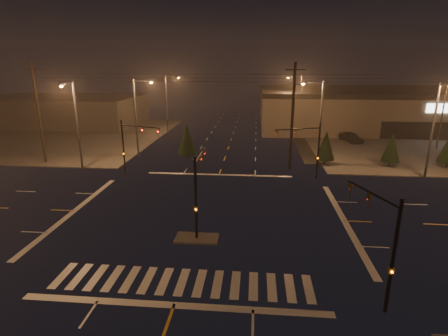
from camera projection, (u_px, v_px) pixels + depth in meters
The scene contains 25 objects.
ground at pixel (205, 216), 28.20m from camera, with size 140.00×140.00×0.00m, color black.
sidewalk_ne at pixel (424, 143), 54.22m from camera, with size 36.00×36.00×0.12m, color #484540.
sidewalk_nw at pixel (56, 136), 59.43m from camera, with size 36.00×36.00×0.12m, color #484540.
median_island at pixel (197, 238), 24.36m from camera, with size 3.00×1.60×0.15m, color #484540.
crosswalk at pixel (182, 282), 19.60m from camera, with size 15.00×2.60×0.01m, color beige.
stop_bar_near at pixel (174, 305), 17.69m from camera, with size 16.00×0.50×0.01m, color beige.
stop_bar_far at pixel (219, 175), 38.70m from camera, with size 16.00×0.50×0.01m, color beige.
retail_building at pixel (416, 107), 67.98m from camera, with size 60.20×28.30×7.20m.
commercial_block at pixel (63, 111), 70.54m from camera, with size 30.00×18.00×5.60m, color #423E3A.
signal_mast_median at pixel (198, 184), 24.20m from camera, with size 0.25×4.59×6.00m.
signal_mast_ne at pixel (310, 145), 35.97m from camera, with size 4.84×1.86×6.00m.
signal_mast_nw at pixel (131, 141), 37.62m from camera, with size 4.84×1.86×6.00m.
signal_mast_se at pixel (384, 236), 16.95m from camera, with size 1.55×3.87×6.00m.
streetlight_1 at pixel (138, 113), 44.70m from camera, with size 2.77×0.32×10.00m.
streetlight_2 at pixel (168, 101), 59.98m from camera, with size 2.77×0.32×10.00m.
streetlight_3 at pixel (318, 117), 40.85m from camera, with size 2.77×0.32×10.00m.
streetlight_4 at pixel (299, 101), 59.95m from camera, with size 2.77×0.32×10.00m.
streetlight_5 at pixel (75, 120), 38.61m from camera, with size 0.32×2.77×10.00m.
streetlight_6 at pixel (435, 126), 35.32m from camera, with size 0.32×2.77×10.00m.
utility_pole_0 at pixel (39, 113), 41.73m from camera, with size 2.20×0.32×12.00m.
utility_pole_1 at pixel (292, 117), 39.13m from camera, with size 2.20×0.32×12.00m.
conifer_0 at pixel (326, 145), 41.84m from camera, with size 2.22×2.22×4.16m.
conifer_1 at pixel (392, 148), 40.95m from camera, with size 2.14×2.14×4.04m.
conifer_3 at pixel (187, 139), 44.35m from camera, with size 2.48×2.48×4.58m.
car_parked at pixel (351, 137), 54.70m from camera, with size 1.92×4.78×1.63m, color black.
Camera 1 is at (3.88, -25.69, 11.71)m, focal length 28.00 mm.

